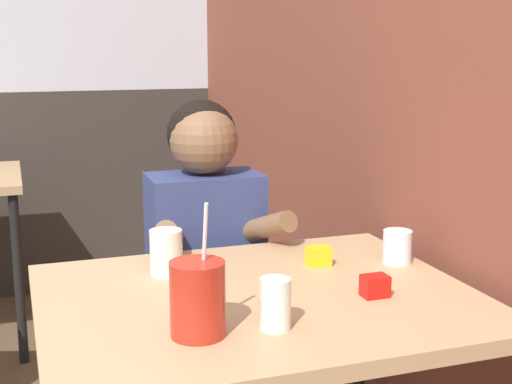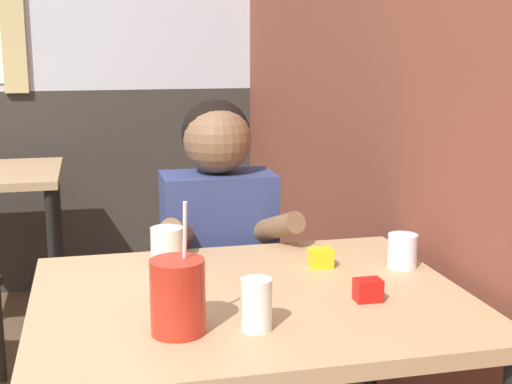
{
  "view_description": "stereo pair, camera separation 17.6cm",
  "coord_description": "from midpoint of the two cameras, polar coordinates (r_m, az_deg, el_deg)",
  "views": [
    {
      "loc": [
        0.04,
        -1.15,
        1.35
      ],
      "look_at": [
        0.61,
        0.48,
        0.99
      ],
      "focal_mm": 50.0,
      "sensor_mm": 36.0,
      "label": 1
    },
    {
      "loc": [
        0.21,
        -1.2,
        1.35
      ],
      "look_at": [
        0.61,
        0.48,
        0.99
      ],
      "focal_mm": 50.0,
      "sensor_mm": 36.0,
      "label": 2
    }
  ],
  "objects": [
    {
      "name": "brick_wall_right",
      "position": [
        2.74,
        8.48,
        11.78
      ],
      "size": [
        0.08,
        4.74,
        2.7
      ],
      "color": "brown",
      "rests_on": "ground_plane"
    },
    {
      "name": "back_wall",
      "position": [
        3.95,
        -15.62,
        11.58
      ],
      "size": [
        5.2,
        0.09,
        2.7
      ],
      "color": "silver",
      "rests_on": "ground_plane"
    },
    {
      "name": "main_table",
      "position": [
        1.68,
        2.62,
        -10.57
      ],
      "size": [
        0.99,
        0.8,
        0.78
      ],
      "color": "tan",
      "rests_on": "ground_plane"
    },
    {
      "name": "person_seated",
      "position": [
        2.24,
        -0.73,
        -6.95
      ],
      "size": [
        0.42,
        0.41,
        1.18
      ],
      "color": "navy",
      "rests_on": "ground_plane"
    },
    {
      "name": "cocktail_pitcher",
      "position": [
        1.42,
        -2.73,
        -8.4
      ],
      "size": [
        0.11,
        0.11,
        0.27
      ],
      "color": "#B22819",
      "rests_on": "main_table"
    },
    {
      "name": "glass_near_pitcher",
      "position": [
        1.89,
        14.27,
        -4.62
      ],
      "size": [
        0.08,
        0.08,
        0.09
      ],
      "color": "silver",
      "rests_on": "main_table"
    },
    {
      "name": "glass_center",
      "position": [
        1.45,
        3.56,
        -9.01
      ],
      "size": [
        0.06,
        0.06,
        0.11
      ],
      "color": "silver",
      "rests_on": "main_table"
    },
    {
      "name": "glass_far_side",
      "position": [
        1.81,
        -4.37,
        -4.65
      ],
      "size": [
        0.08,
        0.08,
        0.11
      ],
      "color": "silver",
      "rests_on": "main_table"
    },
    {
      "name": "condiment_ketchup",
      "position": [
        1.64,
        12.03,
        -7.73
      ],
      "size": [
        0.06,
        0.04,
        0.05
      ],
      "color": "#B7140F",
      "rests_on": "main_table"
    },
    {
      "name": "condiment_mustard",
      "position": [
        1.86,
        7.92,
        -5.28
      ],
      "size": [
        0.06,
        0.04,
        0.05
      ],
      "color": "yellow",
      "rests_on": "main_table"
    }
  ]
}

